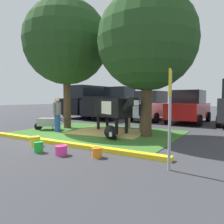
# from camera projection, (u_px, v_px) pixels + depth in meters

# --- Properties ---
(ground_plane) EXTENTS (80.00, 80.00, 0.00)m
(ground_plane) POSITION_uv_depth(u_px,v_px,m) (60.00, 138.00, 8.18)
(ground_plane) COLOR #38383D
(grass_island) EXTENTS (6.88, 5.03, 0.02)m
(grass_island) POSITION_uv_depth(u_px,v_px,m) (98.00, 133.00, 9.49)
(grass_island) COLOR #386B28
(grass_island) RESTS_ON ground
(curb_yellow) EXTENTS (8.08, 0.24, 0.12)m
(curb_yellow) POSITION_uv_depth(u_px,v_px,m) (52.00, 142.00, 7.21)
(curb_yellow) COLOR yellow
(curb_yellow) RESTS_ON ground
(hay_bedding) EXTENTS (3.45, 2.75, 0.04)m
(hay_bedding) POSITION_uv_depth(u_px,v_px,m) (109.00, 132.00, 9.57)
(hay_bedding) COLOR tan
(hay_bedding) RESTS_ON ground
(shade_tree_left) EXTENTS (4.23, 4.23, 6.45)m
(shade_tree_left) POSITION_uv_depth(u_px,v_px,m) (66.00, 42.00, 10.74)
(shade_tree_left) COLOR #4C3823
(shade_tree_left) RESTS_ON ground
(shade_tree_right) EXTENTS (3.88, 3.88, 5.70)m
(shade_tree_right) POSITION_uv_depth(u_px,v_px,m) (147.00, 41.00, 8.29)
(shade_tree_right) COLOR #4C3823
(shade_tree_right) RESTS_ON ground
(cow_holstein) EXTENTS (2.89, 1.90, 1.56)m
(cow_holstein) POSITION_uv_depth(u_px,v_px,m) (113.00, 108.00, 9.56)
(cow_holstein) COLOR black
(cow_holstein) RESTS_ON ground
(calf_lying) EXTENTS (0.99, 1.27, 0.48)m
(calf_lying) POSITION_uv_depth(u_px,v_px,m) (110.00, 132.00, 8.22)
(calf_lying) COLOR black
(calf_lying) RESTS_ON ground
(person_handler) EXTENTS (0.34, 0.51, 1.51)m
(person_handler) POSITION_uv_depth(u_px,v_px,m) (143.00, 115.00, 9.31)
(person_handler) COLOR slate
(person_handler) RESTS_ON ground
(person_visitor_near) EXTENTS (0.34, 0.52, 1.55)m
(person_visitor_near) POSITION_uv_depth(u_px,v_px,m) (57.00, 114.00, 9.59)
(person_visitor_near) COLOR #23478C
(person_visitor_near) RESTS_ON ground
(person_visitor_far) EXTENTS (0.46, 0.34, 1.59)m
(person_visitor_far) POSITION_uv_depth(u_px,v_px,m) (128.00, 112.00, 10.45)
(person_visitor_far) COLOR #9E7F5B
(person_visitor_far) RESTS_ON ground
(wheelbarrow) EXTENTS (1.56, 1.08, 0.63)m
(wheelbarrow) POSITION_uv_depth(u_px,v_px,m) (48.00, 122.00, 10.23)
(wheelbarrow) COLOR gray
(wheelbarrow) RESTS_ON ground
(parking_sign) EXTENTS (0.13, 0.44, 2.11)m
(parking_sign) POSITION_uv_depth(u_px,v_px,m) (170.00, 100.00, 4.44)
(parking_sign) COLOR #99999E
(parking_sign) RESTS_ON ground
(bucket_yellow) EXTENTS (0.33, 0.33, 0.31)m
(bucket_yellow) POSITION_uv_depth(u_px,v_px,m) (35.00, 141.00, 6.84)
(bucket_yellow) COLOR yellow
(bucket_yellow) RESTS_ON ground
(bucket_green) EXTENTS (0.28, 0.28, 0.30)m
(bucket_green) POSITION_uv_depth(u_px,v_px,m) (39.00, 147.00, 6.02)
(bucket_green) COLOR green
(bucket_green) RESTS_ON ground
(bucket_pink) EXTENTS (0.34, 0.34, 0.26)m
(bucket_pink) POSITION_uv_depth(u_px,v_px,m) (61.00, 150.00, 5.73)
(bucket_pink) COLOR #EA3893
(bucket_pink) RESTS_ON ground
(bucket_orange) EXTENTS (0.29, 0.29, 0.26)m
(bucket_orange) POSITION_uv_depth(u_px,v_px,m) (97.00, 152.00, 5.51)
(bucket_orange) COLOR orange
(bucket_orange) RESTS_ON ground
(suv_black) EXTENTS (2.24, 4.66, 2.52)m
(suv_black) POSITION_uv_depth(u_px,v_px,m) (88.00, 102.00, 17.33)
(suv_black) COLOR black
(suv_black) RESTS_ON ground
(pickup_truck_black) EXTENTS (2.36, 5.46, 2.42)m
(pickup_truck_black) POSITION_uv_depth(u_px,v_px,m) (114.00, 104.00, 16.31)
(pickup_truck_black) COLOR black
(pickup_truck_black) RESTS_ON ground
(hatchback_white) EXTENTS (2.14, 4.46, 2.02)m
(hatchback_white) POSITION_uv_depth(u_px,v_px,m) (151.00, 106.00, 14.87)
(hatchback_white) COLOR silver
(hatchback_white) RESTS_ON ground
(sedan_red) EXTENTS (2.14, 4.46, 2.02)m
(sedan_red) POSITION_uv_depth(u_px,v_px,m) (189.00, 107.00, 13.32)
(sedan_red) COLOR red
(sedan_red) RESTS_ON ground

